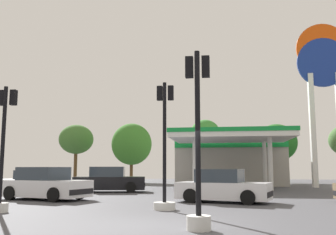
% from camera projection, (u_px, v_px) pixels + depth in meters
% --- Properties ---
extents(ground_plane, '(90.00, 90.00, 0.00)m').
position_uv_depth(ground_plane, '(160.00, 226.00, 10.12)').
color(ground_plane, '#47474C').
rests_on(ground_plane, ground).
extents(gas_station, '(9.72, 14.17, 4.35)m').
position_uv_depth(gas_station, '(230.00, 161.00, 34.78)').
color(gas_station, '#ADA89E').
rests_on(gas_station, ground).
extents(station_pole_sign, '(4.18, 0.56, 13.69)m').
position_uv_depth(station_pole_sign, '(324.00, 80.00, 31.27)').
color(station_pole_sign, white).
rests_on(station_pole_sign, ground).
extents(car_1, '(4.49, 2.76, 1.50)m').
position_uv_depth(car_1, '(223.00, 187.00, 17.25)').
color(car_1, black).
rests_on(car_1, ground).
extents(car_2, '(4.05, 1.98, 1.42)m').
position_uv_depth(car_2, '(35.00, 183.00, 23.54)').
color(car_2, black).
rests_on(car_2, ground).
extents(car_4, '(4.81, 3.06, 1.60)m').
position_uv_depth(car_4, '(45.00, 185.00, 18.66)').
color(car_4, black).
rests_on(car_4, ground).
extents(car_5, '(4.88, 2.78, 1.64)m').
position_uv_depth(car_5, '(110.00, 180.00, 24.77)').
color(car_5, black).
rests_on(car_5, ground).
extents(traffic_signal_0, '(0.65, 0.67, 4.63)m').
position_uv_depth(traffic_signal_0, '(198.00, 158.00, 9.66)').
color(traffic_signal_0, silver).
rests_on(traffic_signal_0, ground).
extents(traffic_signal_1, '(0.65, 0.67, 4.52)m').
position_uv_depth(traffic_signal_1, '(3.00, 161.00, 13.49)').
color(traffic_signal_1, silver).
rests_on(traffic_signal_1, ground).
extents(traffic_signal_2, '(0.82, 0.82, 4.86)m').
position_uv_depth(traffic_signal_2, '(165.00, 166.00, 14.30)').
color(traffic_signal_2, silver).
rests_on(traffic_signal_2, ground).
extents(tree_0, '(3.99, 3.99, 6.62)m').
position_uv_depth(tree_0, '(76.00, 140.00, 44.05)').
color(tree_0, brown).
rests_on(tree_0, ground).
extents(tree_1, '(4.45, 4.45, 6.50)m').
position_uv_depth(tree_1, '(132.00, 144.00, 41.75)').
color(tree_1, brown).
rests_on(tree_1, ground).
extents(tree_2, '(3.34, 3.34, 6.81)m').
position_uv_depth(tree_2, '(205.00, 135.00, 40.98)').
color(tree_2, brown).
rests_on(tree_2, ground).
extents(tree_3, '(4.41, 4.41, 6.32)m').
position_uv_depth(tree_3, '(277.00, 143.00, 40.86)').
color(tree_3, brown).
rests_on(tree_3, ground).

